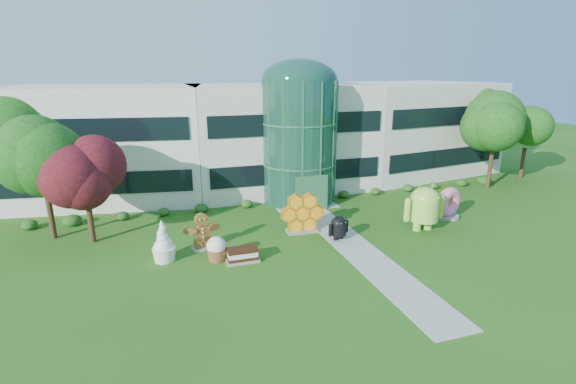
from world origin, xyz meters
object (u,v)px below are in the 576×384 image
object	(u,v)px
android_black	(339,226)
donut	(448,202)
android_green	(424,205)
gingerbread	(202,231)

from	to	relation	value
android_black	donut	xyz separation A→B (m)	(9.46, 1.43, 0.26)
donut	android_green	bearing A→B (deg)	-169.82
android_green	donut	world-z (taller)	android_green
gingerbread	android_black	bearing A→B (deg)	-19.21
android_black	gingerbread	size ratio (longest dim) A/B	0.73
android_black	donut	size ratio (longest dim) A/B	0.78
donut	gingerbread	bearing A→B (deg)	164.30
android_green	gingerbread	world-z (taller)	android_green
android_green	gingerbread	bearing A→B (deg)	175.59
android_green	android_black	bearing A→B (deg)	179.68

